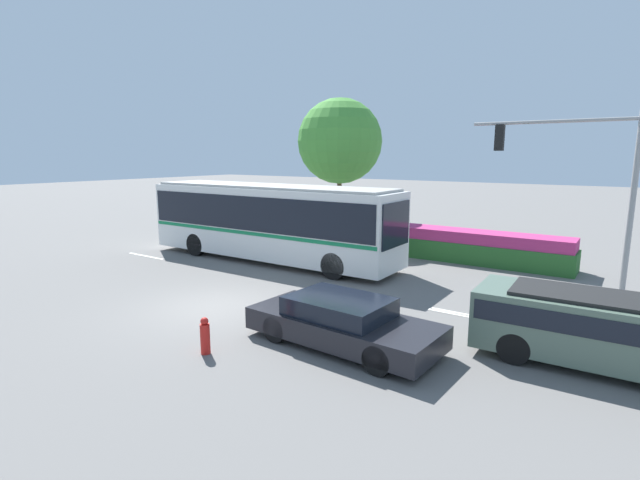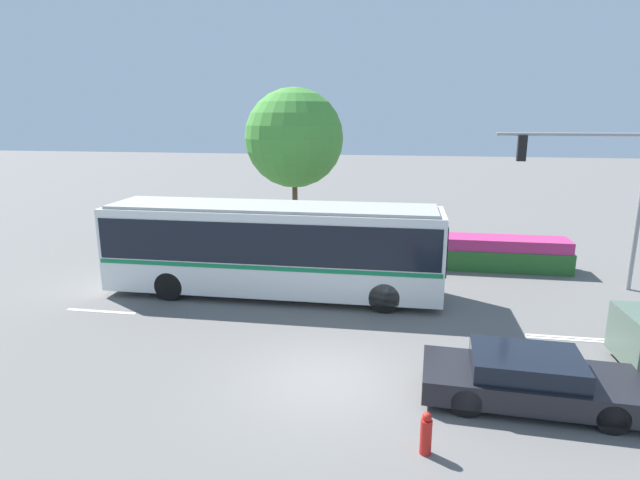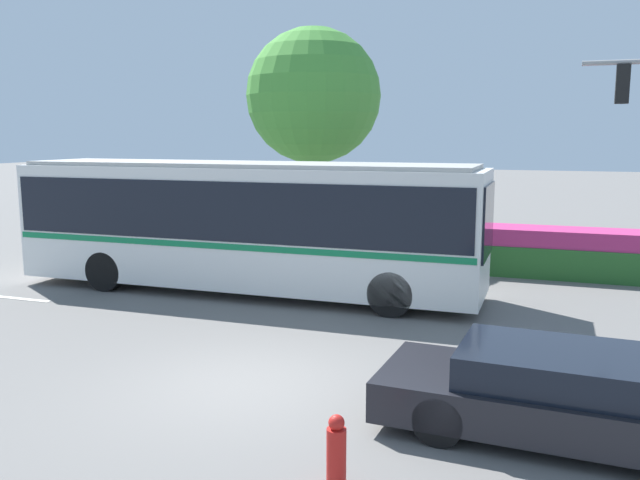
{
  "view_description": "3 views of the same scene",
  "coord_description": "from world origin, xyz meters",
  "px_view_note": "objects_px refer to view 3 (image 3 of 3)",
  "views": [
    {
      "loc": [
        10.07,
        -9.23,
        4.44
      ],
      "look_at": [
        -0.03,
        5.48,
        1.19
      ],
      "focal_mm": 26.19,
      "sensor_mm": 36.0,
      "label": 1
    },
    {
      "loc": [
        1.71,
        -11.23,
        6.24
      ],
      "look_at": [
        -1.01,
        5.26,
        2.16
      ],
      "focal_mm": 29.05,
      "sensor_mm": 36.0,
      "label": 2
    },
    {
      "loc": [
        4.38,
        -8.92,
        3.85
      ],
      "look_at": [
        0.15,
        2.99,
        1.86
      ],
      "focal_mm": 37.07,
      "sensor_mm": 36.0,
      "label": 3
    }
  ],
  "objects_px": {
    "city_bus": "(246,219)",
    "street_tree_left": "(313,96)",
    "fire_hydrant": "(336,454)",
    "sedan_foreground": "(558,395)"
  },
  "relations": [
    {
      "from": "street_tree_left",
      "to": "fire_hydrant",
      "type": "relative_size",
      "value": 8.62
    },
    {
      "from": "city_bus",
      "to": "street_tree_left",
      "type": "distance_m",
      "value": 7.29
    },
    {
      "from": "street_tree_left",
      "to": "fire_hydrant",
      "type": "bearing_deg",
      "value": -69.0
    },
    {
      "from": "city_bus",
      "to": "street_tree_left",
      "type": "relative_size",
      "value": 1.58
    },
    {
      "from": "city_bus",
      "to": "sedan_foreground",
      "type": "bearing_deg",
      "value": -39.51
    },
    {
      "from": "sedan_foreground",
      "to": "fire_hydrant",
      "type": "bearing_deg",
      "value": -133.32
    },
    {
      "from": "city_bus",
      "to": "sedan_foreground",
      "type": "height_order",
      "value": "city_bus"
    },
    {
      "from": "city_bus",
      "to": "fire_hydrant",
      "type": "distance_m",
      "value": 9.7
    },
    {
      "from": "fire_hydrant",
      "to": "sedan_foreground",
      "type": "bearing_deg",
      "value": 43.69
    },
    {
      "from": "city_bus",
      "to": "street_tree_left",
      "type": "bearing_deg",
      "value": 94.79
    }
  ]
}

